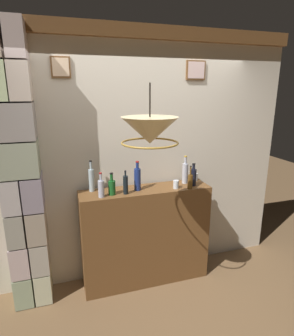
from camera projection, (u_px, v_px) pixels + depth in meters
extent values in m
plane|color=brown|center=(173.00, 334.00, 2.60)|extent=(12.00, 12.00, 0.00)
cube|color=beige|center=(139.00, 159.00, 3.23)|extent=(3.58, 0.08, 2.82)
cube|color=brown|center=(140.00, 31.00, 2.82)|extent=(3.58, 0.10, 0.14)
cube|color=brown|center=(61.00, 67.00, 2.70)|extent=(0.18, 0.03, 0.20)
cube|color=beige|center=(61.00, 67.00, 2.68)|extent=(0.15, 0.01, 0.17)
cube|color=brown|center=(196.00, 70.00, 3.11)|extent=(0.23, 0.03, 0.21)
cube|color=beige|center=(196.00, 70.00, 3.10)|extent=(0.20, 0.01, 0.18)
cube|color=#98A986|center=(25.00, 284.00, 3.02)|extent=(0.18, 0.39, 0.33)
cube|color=beige|center=(44.00, 280.00, 3.07)|extent=(0.17, 0.39, 0.33)
cube|color=beige|center=(21.00, 255.00, 2.92)|extent=(0.18, 0.39, 0.33)
cube|color=#ACA495|center=(40.00, 252.00, 2.98)|extent=(0.17, 0.39, 0.33)
cube|color=gray|center=(17.00, 225.00, 2.83)|extent=(0.16, 0.39, 0.33)
cube|color=gray|center=(37.00, 223.00, 2.89)|extent=(0.18, 0.39, 0.33)
cube|color=#B5ADAB|center=(13.00, 193.00, 2.74)|extent=(0.16, 0.39, 0.33)
cube|color=gray|center=(33.00, 191.00, 2.79)|extent=(0.19, 0.39, 0.33)
cube|color=gray|center=(19.00, 158.00, 2.67)|extent=(0.36, 0.39, 0.33)
cube|color=gray|center=(14.00, 121.00, 2.58)|extent=(0.36, 0.39, 0.33)
cube|color=#C0AF9E|center=(21.00, 82.00, 2.52)|extent=(0.17, 0.39, 0.33)
cube|color=#C3AEA9|center=(16.00, 40.00, 2.43)|extent=(0.16, 0.39, 0.33)
cube|color=brown|center=(146.00, 236.00, 3.22)|extent=(1.43, 0.35, 1.13)
cylinder|color=black|center=(193.00, 177.00, 3.16)|extent=(0.07, 0.07, 0.19)
cylinder|color=black|center=(194.00, 167.00, 3.13)|extent=(0.03, 0.03, 0.05)
cylinder|color=black|center=(194.00, 164.00, 3.12)|extent=(0.04, 0.04, 0.01)
cylinder|color=#185821|center=(112.00, 188.00, 2.89)|extent=(0.07, 0.07, 0.15)
cylinder|color=#185821|center=(112.00, 177.00, 2.86)|extent=(0.03, 0.03, 0.07)
cylinder|color=black|center=(111.00, 173.00, 2.85)|extent=(0.03, 0.03, 0.01)
cylinder|color=#B3B7C9|center=(101.00, 189.00, 2.82)|extent=(0.06, 0.06, 0.17)
cylinder|color=#B3B7C9|center=(101.00, 177.00, 2.78)|extent=(0.02, 0.02, 0.07)
cylinder|color=maroon|center=(100.00, 173.00, 2.77)|extent=(0.03, 0.03, 0.01)
cylinder|color=navy|center=(137.00, 179.00, 3.01)|extent=(0.07, 0.07, 0.24)
cylinder|color=navy|center=(137.00, 165.00, 2.97)|extent=(0.03, 0.03, 0.07)
cylinder|color=maroon|center=(137.00, 162.00, 2.95)|extent=(0.04, 0.04, 0.01)
cylinder|color=#A8BCC3|center=(92.00, 180.00, 2.98)|extent=(0.06, 0.06, 0.24)
cylinder|color=#A8BCC3|center=(91.00, 166.00, 2.93)|extent=(0.02, 0.02, 0.09)
cylinder|color=black|center=(90.00, 161.00, 2.92)|extent=(0.03, 0.03, 0.01)
cylinder|color=#B2B5C1|center=(185.00, 173.00, 3.24)|extent=(0.07, 0.07, 0.23)
cylinder|color=#B2B5C1|center=(186.00, 160.00, 3.20)|extent=(0.03, 0.03, 0.08)
cylinder|color=#B7932D|center=(186.00, 156.00, 3.18)|extent=(0.03, 0.03, 0.01)
cylinder|color=brown|center=(190.00, 182.00, 3.06)|extent=(0.05, 0.05, 0.16)
cylinder|color=brown|center=(191.00, 171.00, 3.03)|extent=(0.02, 0.02, 0.09)
cylinder|color=black|center=(191.00, 166.00, 3.01)|extent=(0.02, 0.02, 0.01)
cylinder|color=black|center=(126.00, 185.00, 2.90)|extent=(0.05, 0.05, 0.19)
cylinder|color=black|center=(125.00, 174.00, 2.87)|extent=(0.02, 0.02, 0.05)
cylinder|color=black|center=(125.00, 171.00, 2.86)|extent=(0.02, 0.02, 0.01)
cylinder|color=silver|center=(195.00, 177.00, 3.34)|extent=(0.07, 0.07, 0.09)
cylinder|color=silver|center=(176.00, 184.00, 3.08)|extent=(0.06, 0.06, 0.09)
cone|color=beige|center=(150.00, 130.00, 2.19)|extent=(0.45, 0.45, 0.21)
cylinder|color=black|center=(150.00, 100.00, 2.13)|extent=(0.01, 0.01, 0.25)
torus|color=#AD8433|center=(150.00, 143.00, 2.22)|extent=(0.46, 0.46, 0.02)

